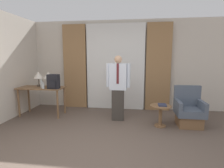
{
  "coord_description": "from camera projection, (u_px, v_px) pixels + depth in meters",
  "views": [
    {
      "loc": [
        0.61,
        -2.41,
        1.58
      ],
      "look_at": [
        0.06,
        1.71,
        0.95
      ],
      "focal_mm": 28.0,
      "sensor_mm": 36.0,
      "label": 1
    }
  ],
  "objects": [
    {
      "name": "desk",
      "position": [
        42.0,
        91.0,
        4.78
      ],
      "size": [
        1.22,
        0.57,
        0.78
      ],
      "color": "brown",
      "rests_on": "ground_plane"
    },
    {
      "name": "curtain_drape_right",
      "position": [
        158.0,
        68.0,
        5.14
      ],
      "size": [
        0.72,
        0.06,
        2.58
      ],
      "color": "#997047",
      "rests_on": "ground_plane"
    },
    {
      "name": "ground_plane",
      "position": [
        94.0,
        162.0,
        2.68
      ],
      "size": [
        16.0,
        16.0,
        0.0
      ],
      "primitive_type": "plane",
      "color": "brown"
    },
    {
      "name": "bottle_by_lamp",
      "position": [
        43.0,
        86.0,
        4.52
      ],
      "size": [
        0.06,
        0.06,
        0.18
      ],
      "color": "silver",
      "rests_on": "desk"
    },
    {
      "name": "table_lamp_left",
      "position": [
        38.0,
        76.0,
        4.87
      ],
      "size": [
        0.27,
        0.27,
        0.41
      ],
      "color": "#4C4238",
      "rests_on": "desk"
    },
    {
      "name": "curtain_sheer_center",
      "position": [
        115.0,
        67.0,
        5.31
      ],
      "size": [
        1.75,
        0.06,
        2.58
      ],
      "color": "white",
      "rests_on": "ground_plane"
    },
    {
      "name": "wall_back",
      "position": [
        116.0,
        65.0,
        5.43
      ],
      "size": [
        10.0,
        0.06,
        2.7
      ],
      "color": "beige",
      "rests_on": "ground_plane"
    },
    {
      "name": "side_table",
      "position": [
        161.0,
        112.0,
        4.01
      ],
      "size": [
        0.48,
        0.48,
        0.5
      ],
      "color": "brown",
      "rests_on": "ground_plane"
    },
    {
      "name": "table_lamp_right",
      "position": [
        48.0,
        76.0,
        4.83
      ],
      "size": [
        0.27,
        0.27,
        0.41
      ],
      "color": "#4C4238",
      "rests_on": "desk"
    },
    {
      "name": "person",
      "position": [
        118.0,
        86.0,
        4.35
      ],
      "size": [
        0.6,
        0.2,
        1.63
      ],
      "color": "#38332D",
      "rests_on": "ground_plane"
    },
    {
      "name": "book",
      "position": [
        162.0,
        105.0,
        3.98
      ],
      "size": [
        0.18,
        0.22,
        0.03
      ],
      "color": "#2D334C",
      "rests_on": "side_table"
    },
    {
      "name": "bottle_near_edge",
      "position": [
        42.0,
        84.0,
        4.66
      ],
      "size": [
        0.06,
        0.06,
        0.24
      ],
      "color": "silver",
      "rests_on": "desk"
    },
    {
      "name": "backpack",
      "position": [
        53.0,
        82.0,
        4.51
      ],
      "size": [
        0.29,
        0.21,
        0.37
      ],
      "color": "black",
      "rests_on": "desk"
    },
    {
      "name": "curtain_drape_left",
      "position": [
        75.0,
        67.0,
        5.48
      ],
      "size": [
        0.72,
        0.06,
        2.58
      ],
      "color": "#997047",
      "rests_on": "ground_plane"
    },
    {
      "name": "armchair",
      "position": [
        189.0,
        111.0,
        4.08
      ],
      "size": [
        0.61,
        0.6,
        0.92
      ],
      "color": "brown",
      "rests_on": "ground_plane"
    }
  ]
}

